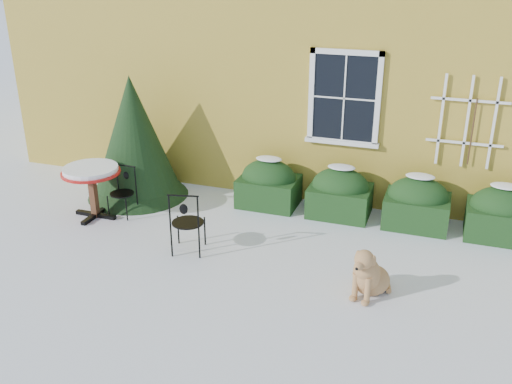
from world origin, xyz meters
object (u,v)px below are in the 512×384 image
at_px(evergreen_shrub, 135,149).
at_px(bistro_table, 91,176).
at_px(patio_chair_far, 123,191).
at_px(dog, 368,275).
at_px(patio_chair_near, 187,222).

relative_size(evergreen_shrub, bistro_table, 2.30).
xyz_separation_m(patio_chair_far, dog, (4.44, -1.19, -0.13)).
relative_size(patio_chair_near, patio_chair_far, 1.17).
bearing_deg(patio_chair_near, patio_chair_far, -40.82).
bearing_deg(dog, patio_chair_far, -177.78).
height_order(bistro_table, dog, bistro_table).
bearing_deg(patio_chair_far, evergreen_shrub, 103.88).
xyz_separation_m(bistro_table, patio_chair_near, (2.08, -0.62, -0.26)).
distance_m(evergreen_shrub, dog, 5.11).
distance_m(patio_chair_near, dog, 2.81).
bearing_deg(dog, evergreen_shrub, 173.64).
bearing_deg(bistro_table, patio_chair_far, 31.14).
relative_size(evergreen_shrub, dog, 2.78).
height_order(bistro_table, patio_chair_far, bistro_table).
height_order(patio_chair_near, patio_chair_far, patio_chair_near).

